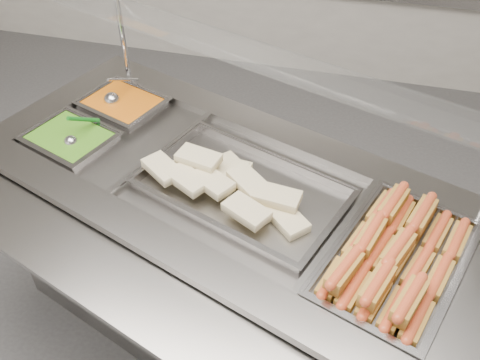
% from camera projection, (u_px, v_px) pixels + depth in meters
% --- Properties ---
extents(steam_counter, '(1.92, 1.33, 0.84)m').
position_uv_depth(steam_counter, '(230.00, 262.00, 2.03)').
color(steam_counter, slate).
rests_on(steam_counter, ground).
extents(tray_rail, '(1.66, 0.88, 0.05)m').
position_uv_depth(tray_rail, '(129.00, 286.00, 1.48)').
color(tray_rail, gray).
rests_on(tray_rail, steam_counter).
extents(sneeze_guard, '(1.55, 0.78, 0.41)m').
position_uv_depth(sneeze_guard, '(265.00, 60.00, 1.64)').
color(sneeze_guard, silver).
rests_on(sneeze_guard, steam_counter).
extents(pan_hotdogs, '(0.47, 0.59, 0.09)m').
position_uv_depth(pan_hotdogs, '(395.00, 267.00, 1.53)').
color(pan_hotdogs, gray).
rests_on(pan_hotdogs, steam_counter).
extents(pan_wraps, '(0.73, 0.57, 0.07)m').
position_uv_depth(pan_wraps, '(242.00, 192.00, 1.74)').
color(pan_wraps, gray).
rests_on(pan_wraps, steam_counter).
extents(pan_beans, '(0.34, 0.31, 0.09)m').
position_uv_depth(pan_beans, '(124.00, 110.00, 2.11)').
color(pan_beans, gray).
rests_on(pan_beans, steam_counter).
extents(pan_peas, '(0.34, 0.31, 0.09)m').
position_uv_depth(pan_peas, '(72.00, 145.00, 1.94)').
color(pan_peas, gray).
rests_on(pan_peas, steam_counter).
extents(hotdogs_in_buns, '(0.42, 0.54, 0.11)m').
position_uv_depth(hotdogs_in_buns, '(394.00, 257.00, 1.50)').
color(hotdogs_in_buns, '#8B5D1D').
rests_on(hotdogs_in_buns, pan_hotdogs).
extents(tortilla_wraps, '(0.59, 0.36, 0.09)m').
position_uv_depth(tortilla_wraps, '(224.00, 181.00, 1.73)').
color(tortilla_wraps, tan).
rests_on(tortilla_wraps, pan_wraps).
extents(ladle, '(0.09, 0.18, 0.13)m').
position_uv_depth(ladle, '(113.00, 99.00, 2.09)').
color(ladle, silver).
rests_on(ladle, pan_beans).
extents(serving_spoon, '(0.08, 0.16, 0.13)m').
position_uv_depth(serving_spoon, '(73.00, 138.00, 1.90)').
color(serving_spoon, silver).
rests_on(serving_spoon, pan_peas).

